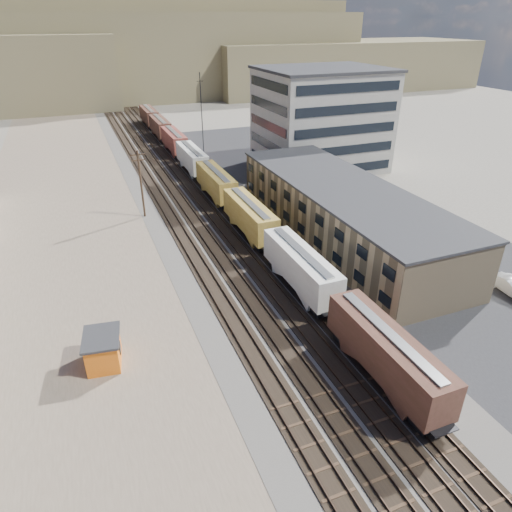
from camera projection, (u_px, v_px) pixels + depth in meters
name	position (u px, v px, depth m)	size (l,w,h in m)	color
ground	(341.00, 389.00, 36.70)	(300.00, 300.00, 0.00)	#6B6356
ballast_bed	(187.00, 192.00, 77.77)	(18.00, 200.00, 0.06)	#4C4742
dirt_yard	(64.00, 234.00, 62.98)	(24.00, 180.00, 0.03)	#6D5E4B
asphalt_lot	(345.00, 205.00, 72.68)	(26.00, 120.00, 0.04)	#232326
rail_tracks	(184.00, 192.00, 77.55)	(11.40, 200.00, 0.24)	black
freight_train	(203.00, 169.00, 80.17)	(3.00, 119.74, 4.46)	black
warehouse	(342.00, 212.00, 60.47)	(12.40, 40.40, 7.25)	tan
office_tower	(321.00, 119.00, 86.73)	(22.60, 18.60, 18.45)	#9E998E
utility_pole_north	(141.00, 183.00, 65.95)	(2.20, 0.32, 10.00)	#382619
radio_mast	(202.00, 124.00, 83.72)	(1.20, 0.16, 18.00)	black
hills_north	(106.00, 55.00, 168.14)	(265.00, 80.00, 32.00)	brown
maintenance_shed	(103.00, 350.00, 38.81)	(3.56, 4.31, 2.88)	orange
parked_car_white	(512.00, 287.00, 48.97)	(1.79, 5.14, 1.69)	silver
parked_car_blue	(330.00, 183.00, 80.19)	(2.34, 5.07, 1.41)	navy
parked_car_far	(329.00, 176.00, 83.14)	(2.02, 5.03, 1.71)	white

